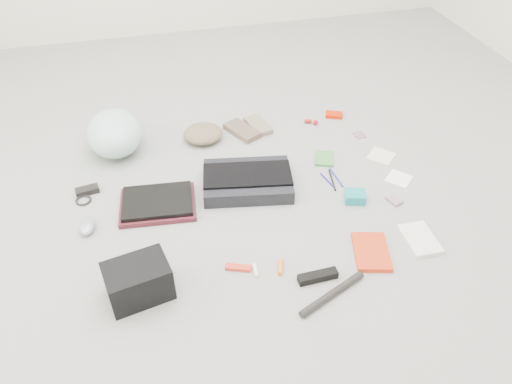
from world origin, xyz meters
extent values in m
plane|color=gray|center=(0.00, 0.00, 0.00)|extent=(4.00, 4.00, 0.00)
cube|color=black|center=(-0.01, 0.11, 0.03)|extent=(0.45, 0.35, 0.07)
cube|color=black|center=(-0.01, 0.11, 0.07)|extent=(0.43, 0.25, 0.01)
cube|color=#531A24|center=(-0.43, 0.07, 0.01)|extent=(0.35, 0.28, 0.02)
cube|color=black|center=(-0.43, 0.07, 0.03)|extent=(0.32, 0.25, 0.02)
ellipsoid|color=silver|center=(-0.59, 0.56, 0.10)|extent=(0.29, 0.35, 0.21)
ellipsoid|color=brown|center=(-0.15, 0.54, 0.04)|extent=(0.22, 0.21, 0.07)
cube|color=brown|center=(0.06, 0.55, 0.02)|extent=(0.18, 0.23, 0.03)
cube|color=gray|center=(0.16, 0.58, 0.01)|extent=(0.13, 0.20, 0.03)
cube|color=black|center=(-0.74, 0.24, 0.01)|extent=(0.11, 0.06, 0.03)
torus|color=black|center=(-0.76, 0.19, 0.01)|extent=(0.08, 0.08, 0.01)
ellipsoid|color=#9292A3|center=(-0.73, -0.01, 0.02)|extent=(0.08, 0.12, 0.04)
cube|color=black|center=(-0.54, -0.41, 0.07)|extent=(0.25, 0.20, 0.15)
cube|color=red|center=(-0.17, -0.38, 0.01)|extent=(0.10, 0.06, 0.02)
cylinder|color=silver|center=(-0.11, -0.41, 0.01)|extent=(0.02, 0.06, 0.02)
cylinder|color=orange|center=(-0.01, -0.42, 0.01)|extent=(0.04, 0.07, 0.02)
cube|color=black|center=(0.11, -0.50, 0.02)|extent=(0.16, 0.04, 0.03)
cylinder|color=black|center=(0.14, -0.59, 0.01)|extent=(0.29, 0.15, 0.03)
cube|color=red|center=(0.37, -0.43, 0.01)|extent=(0.18, 0.23, 0.02)
cube|color=silver|center=(0.59, -0.41, 0.01)|extent=(0.13, 0.19, 0.02)
cube|color=#3D823A|center=(0.41, 0.22, 0.01)|extent=(0.13, 0.14, 0.01)
cylinder|color=#19109A|center=(0.36, 0.05, 0.00)|extent=(0.03, 0.13, 0.01)
cylinder|color=black|center=(0.39, 0.05, 0.00)|extent=(0.04, 0.16, 0.01)
cylinder|color=navy|center=(0.41, 0.06, 0.00)|extent=(0.02, 0.15, 0.01)
cube|color=teal|center=(0.43, -0.11, 0.02)|extent=(0.11, 0.10, 0.05)
cube|color=gray|center=(0.60, -0.16, 0.01)|extent=(0.07, 0.08, 0.01)
cube|color=beige|center=(0.69, 0.17, 0.00)|extent=(0.17, 0.17, 0.01)
cube|color=white|center=(0.70, -0.02, 0.00)|extent=(0.15, 0.15, 0.01)
sphere|color=#A71120|center=(0.43, 0.56, 0.01)|extent=(0.03, 0.03, 0.02)
sphere|color=#9D2A0F|center=(0.45, 0.56, 0.01)|extent=(0.03, 0.03, 0.02)
sphere|color=#A30A20|center=(0.47, 0.53, 0.01)|extent=(0.03, 0.03, 0.03)
cube|color=red|center=(0.60, 0.59, 0.01)|extent=(0.11, 0.09, 0.02)
cube|color=gray|center=(0.67, 0.38, 0.00)|extent=(0.06, 0.07, 0.00)
camera|label=1|loc=(-0.42, -1.65, 1.48)|focal=35.00mm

